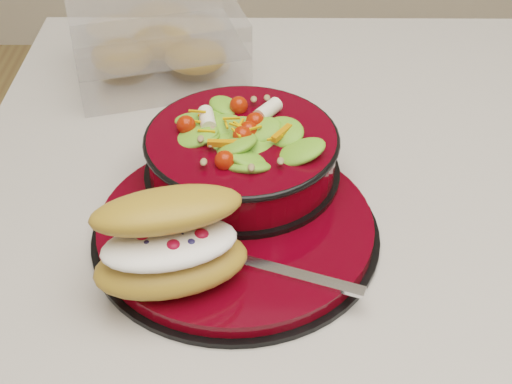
{
  "coord_description": "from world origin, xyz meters",
  "views": [
    {
      "loc": [
        -0.29,
        -0.65,
        1.39
      ],
      "look_at": [
        -0.29,
        -0.11,
        0.94
      ],
      "focal_mm": 50.0,
      "sensor_mm": 36.0,
      "label": 1
    }
  ],
  "objects_px": {
    "salad_bowl": "(242,148)",
    "croissant": "(170,242)",
    "dinner_plate": "(237,228)",
    "fork": "(267,267)",
    "pastry_box": "(158,45)"
  },
  "relations": [
    {
      "from": "salad_bowl",
      "to": "croissant",
      "type": "distance_m",
      "value": 0.16
    },
    {
      "from": "dinner_plate",
      "to": "croissant",
      "type": "xyz_separation_m",
      "value": [
        -0.06,
        -0.07,
        0.05
      ]
    },
    {
      "from": "croissant",
      "to": "fork",
      "type": "xyz_separation_m",
      "value": [
        0.09,
        0.01,
        -0.04
      ]
    },
    {
      "from": "dinner_plate",
      "to": "fork",
      "type": "xyz_separation_m",
      "value": [
        0.03,
        -0.07,
        0.01
      ]
    },
    {
      "from": "croissant",
      "to": "dinner_plate",
      "type": "bearing_deg",
      "value": 38.5
    },
    {
      "from": "croissant",
      "to": "fork",
      "type": "distance_m",
      "value": 0.09
    },
    {
      "from": "dinner_plate",
      "to": "salad_bowl",
      "type": "relative_size",
      "value": 1.38
    },
    {
      "from": "fork",
      "to": "pastry_box",
      "type": "height_order",
      "value": "pastry_box"
    },
    {
      "from": "pastry_box",
      "to": "salad_bowl",
      "type": "bearing_deg",
      "value": -80.63
    },
    {
      "from": "croissant",
      "to": "fork",
      "type": "relative_size",
      "value": 0.92
    },
    {
      "from": "dinner_plate",
      "to": "salad_bowl",
      "type": "height_order",
      "value": "salad_bowl"
    },
    {
      "from": "fork",
      "to": "dinner_plate",
      "type": "bearing_deg",
      "value": 44.7
    },
    {
      "from": "dinner_plate",
      "to": "fork",
      "type": "relative_size",
      "value": 1.73
    },
    {
      "from": "salad_bowl",
      "to": "pastry_box",
      "type": "distance_m",
      "value": 0.27
    },
    {
      "from": "dinner_plate",
      "to": "pastry_box",
      "type": "xyz_separation_m",
      "value": [
        -0.11,
        0.32,
        0.03
      ]
    }
  ]
}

